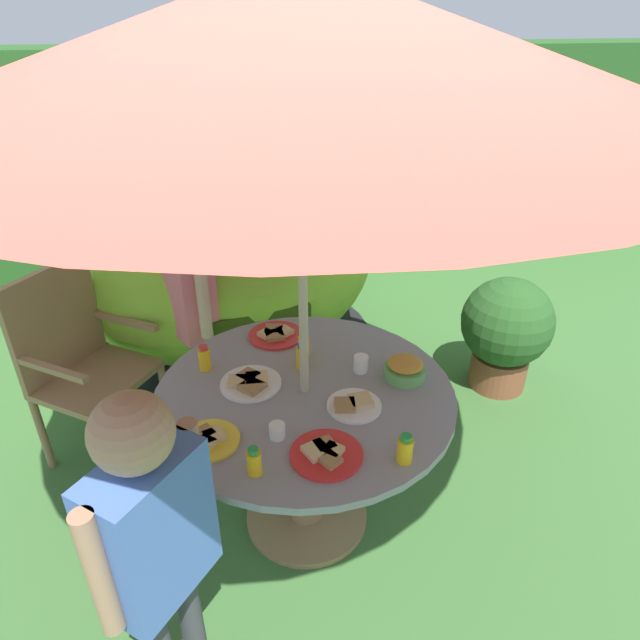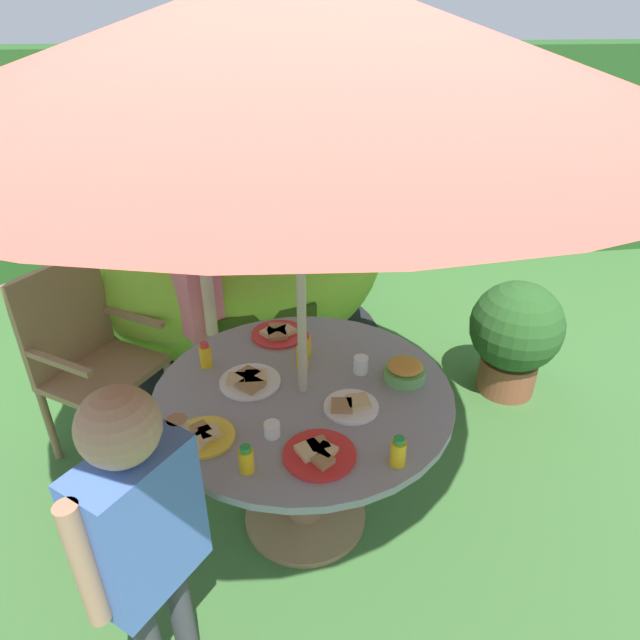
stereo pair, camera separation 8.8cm
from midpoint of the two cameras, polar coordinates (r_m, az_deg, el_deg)
name	(u,v)px [view 1 (the left image)]	position (r m, az deg, el deg)	size (l,w,h in m)	color
ground_plane	(307,518)	(2.79, -2.33, -19.85)	(10.00, 10.00, 0.02)	#3D6B33
hedge_backdrop	(245,161)	(5.11, -8.29, 15.98)	(9.00, 0.70, 1.85)	#285623
garden_table	(305,427)	(2.39, -2.61, -11.05)	(1.22, 1.22, 0.75)	#93704C
patio_umbrella	(299,36)	(1.81, -3.80, 27.27)	(2.45, 2.45, 2.24)	#B7AD8C
wooden_chair	(79,356)	(3.06, -24.46, -3.39)	(0.66, 0.68, 1.03)	#93704C
dome_tent	(223,253)	(3.75, -10.74, 6.80)	(2.42, 2.42, 1.38)	#8CC633
potted_plant	(506,329)	(3.51, 18.02, -0.90)	(0.55, 0.55, 0.73)	brown
child_in_pink_shirt	(185,289)	(2.96, -14.65, 3.08)	(0.33, 0.39, 1.30)	navy
child_in_blue_shirt	(153,529)	(1.75, -18.40, -19.87)	(0.36, 0.38, 1.29)	#3F3F47
snack_bowl	(405,369)	(2.33, 7.72, -5.03)	(0.17, 0.17, 0.09)	#66B259
plate_center_front	(209,439)	(2.07, -12.70, -11.99)	(0.22, 0.22, 0.03)	yellow
plate_mid_left	(250,382)	(2.31, -8.32, -6.41)	(0.25, 0.25, 0.03)	white
plate_far_right	(354,405)	(2.17, 2.36, -8.77)	(0.22, 0.22, 0.03)	white
plate_center_back	(326,453)	(1.97, -0.71, -13.67)	(0.26, 0.26, 0.03)	red
plate_back_edge	(276,334)	(2.62, -5.59, -1.48)	(0.26, 0.26, 0.03)	red
juice_bottle_near_left	(302,357)	(2.36, -2.94, -3.81)	(0.05, 0.05, 0.12)	yellow
juice_bottle_near_right	(254,462)	(1.90, -8.21, -14.36)	(0.05, 0.05, 0.11)	yellow
juice_bottle_far_left	(304,345)	(2.45, -2.72, -2.63)	(0.05, 0.05, 0.11)	yellow
juice_bottle_mid_right	(204,358)	(2.42, -12.91, -3.90)	(0.05, 0.05, 0.12)	yellow
juice_bottle_front_edge	(405,449)	(1.94, 7.48, -13.16)	(0.06, 0.06, 0.11)	yellow
cup_near	(361,364)	(2.35, 3.19, -4.57)	(0.06, 0.06, 0.07)	white
cup_far	(277,431)	(2.04, -5.72, -11.37)	(0.06, 0.06, 0.06)	white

